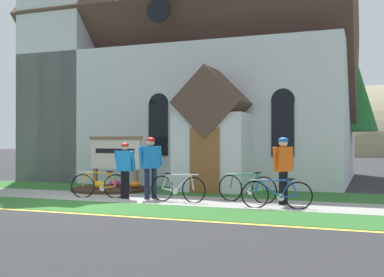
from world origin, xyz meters
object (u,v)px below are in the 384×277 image
cyclist_in_yellow_jersey (283,165)px  roadside_conifer (344,76)px  bicycle_black (99,185)px  cyclist_in_green_jersey (151,162)px  cyclist_in_blue_jersey (125,166)px  church_sign (115,155)px  bicycle_green (177,188)px  bicycle_yellow (277,194)px  bicycle_orange (247,188)px

cyclist_in_yellow_jersey → roadside_conifer: roadside_conifer is taller
bicycle_black → cyclist_in_green_jersey: cyclist_in_green_jersey is taller
cyclist_in_blue_jersey → cyclist_in_yellow_jersey: bearing=4.1°
church_sign → roadside_conifer: bearing=46.1°
cyclist_in_green_jersey → roadside_conifer: (4.85, 9.42, 3.47)m
bicycle_green → church_sign: bearing=144.7°
bicycle_yellow → cyclist_in_blue_jersey: 4.53m
bicycle_yellow → bicycle_green: bearing=172.3°
bicycle_black → bicycle_green: 2.50m
bicycle_orange → bicycle_black: 4.35m
church_sign → bicycle_green: size_ratio=1.19×
church_sign → bicycle_green: 4.08m
cyclist_in_blue_jersey → roadside_conifer: 11.71m
cyclist_in_blue_jersey → cyclist_in_green_jersey: cyclist_in_green_jersey is taller
bicycle_black → cyclist_in_blue_jersey: bearing=1.6°
bicycle_yellow → bicycle_orange: (-0.99, 0.95, 0.03)m
cyclist_in_yellow_jersey → cyclist_in_blue_jersey: (-4.50, -0.32, -0.10)m
bicycle_yellow → bicycle_black: 5.33m
cyclist_in_green_jersey → roadside_conifer: 11.15m
bicycle_orange → cyclist_in_green_jersey: (-2.79, -0.26, 0.68)m
bicycle_yellow → cyclist_in_yellow_jersey: (0.03, 0.77, 0.69)m
church_sign → bicycle_yellow: bearing=-23.9°
bicycle_black → cyclist_in_green_jersey: bearing=9.9°
roadside_conifer → bicycle_black: bearing=-123.4°
bicycle_green → cyclist_in_green_jersey: size_ratio=0.96×
bicycle_green → cyclist_in_yellow_jersey: size_ratio=0.97×
church_sign → cyclist_in_yellow_jersey: church_sign is taller
cyclist_in_blue_jersey → bicycle_orange: bearing=8.2°
bicycle_black → cyclist_in_blue_jersey: cyclist_in_blue_jersey is taller
cyclist_in_yellow_jersey → bicycle_orange: bearing=169.9°
church_sign → cyclist_in_blue_jersey: (1.59, -2.25, -0.26)m
roadside_conifer → cyclist_in_green_jersey: bearing=-117.2°
church_sign → bicycle_orange: church_sign is taller
bicycle_green → bicycle_black: bearing=179.1°
bicycle_black → bicycle_green: size_ratio=0.96×
bicycle_yellow → cyclist_in_yellow_jersey: bearing=87.9°
bicycle_black → bicycle_orange: bearing=7.0°
bicycle_green → cyclist_in_yellow_jersey: cyclist_in_yellow_jersey is taller
cyclist_in_blue_jersey → cyclist_in_green_jersey: size_ratio=0.91×
bicycle_yellow → cyclist_in_blue_jersey: (-4.47, 0.44, 0.59)m
bicycle_yellow → bicycle_black: (-5.31, 0.42, 0.01)m
cyclist_in_yellow_jersey → church_sign: bearing=162.5°
bicycle_yellow → cyclist_in_blue_jersey: bearing=174.4°
church_sign → bicycle_black: bearing=-71.5°
cyclist_in_yellow_jersey → cyclist_in_blue_jersey: bearing=-175.9°
cyclist_in_green_jersey → bicycle_green: bearing=-17.7°
church_sign → bicycle_yellow: 6.69m
bicycle_green → cyclist_in_yellow_jersey: 2.95m
cyclist_in_yellow_jersey → roadside_conifer: bearing=83.6°
bicycle_yellow → bicycle_orange: 1.37m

